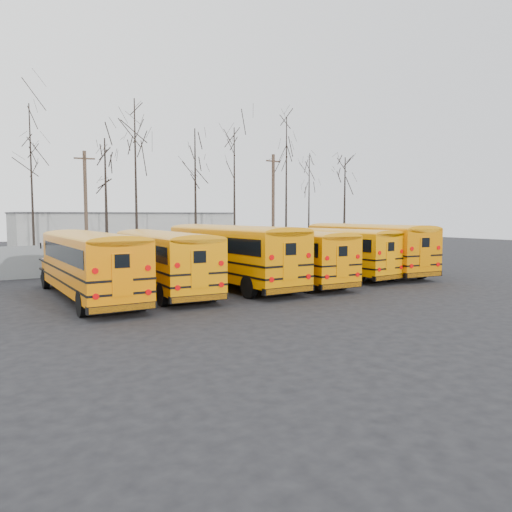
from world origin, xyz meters
TOP-DOWN VIEW (x-y plane):
  - ground at (0.00, 0.00)m, footprint 120.00×120.00m
  - fence at (0.00, 12.00)m, footprint 40.00×0.04m
  - distant_building at (2.00, 32.00)m, footprint 22.00×8.00m
  - bus_a at (-9.06, 2.16)m, footprint 2.75×11.26m
  - bus_b at (-5.45, 2.55)m, footprint 3.34×11.20m
  - bus_c at (-1.59, 2.62)m, footprint 2.92×12.03m
  - bus_d at (1.82, 2.14)m, footprint 3.02×10.98m
  - bus_e at (5.54, 3.19)m, footprint 3.47×11.14m
  - bus_f at (8.88, 3.23)m, footprint 3.81×12.02m
  - utility_pole_left at (-5.14, 18.98)m, footprint 1.55×0.33m
  - utility_pole_right at (11.52, 17.85)m, footprint 1.68×0.34m
  - tree_2 at (-9.63, 14.07)m, footprint 0.26×0.26m
  - tree_3 at (-4.84, 14.45)m, footprint 0.26×0.26m
  - tree_4 at (-2.97, 13.62)m, footprint 0.26×0.26m
  - tree_5 at (1.60, 13.63)m, footprint 0.26×0.26m
  - tree_6 at (5.99, 15.42)m, footprint 0.26×0.26m
  - tree_7 at (10.76, 14.74)m, footprint 0.26×0.26m
  - tree_8 at (13.45, 14.98)m, footprint 0.26×0.26m
  - tree_9 at (17.17, 14.37)m, footprint 0.26×0.26m

SIDE VIEW (x-z plane):
  - ground at x=0.00m, z-range 0.00..0.00m
  - fence at x=0.00m, z-range 0.00..2.00m
  - bus_d at x=1.82m, z-range 0.26..3.30m
  - bus_e at x=5.54m, z-range 0.26..3.33m
  - bus_b at x=-5.45m, z-range 0.27..3.36m
  - bus_a at x=-9.06m, z-range 0.27..3.41m
  - bus_f at x=8.88m, z-range 0.28..3.59m
  - bus_c at x=-1.59m, z-range 0.29..3.64m
  - distant_building at x=2.00m, z-range 0.00..4.00m
  - utility_pole_left at x=-5.14m, z-range 0.12..8.84m
  - tree_3 at x=-4.84m, z-range 0.00..9.12m
  - tree_9 at x=17.17m, z-range 0.00..9.15m
  - tree_8 at x=13.45m, z-range 0.00..9.17m
  - utility_pole_right at x=11.52m, z-range 0.13..9.54m
  - tree_5 at x=1.60m, z-range 0.00..10.25m
  - tree_2 at x=-9.63m, z-range 0.00..10.84m
  - tree_6 at x=5.99m, z-range 0.00..10.98m
  - tree_4 at x=-2.97m, z-range 0.00..11.87m
  - tree_7 at x=10.76m, z-range 0.00..12.22m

